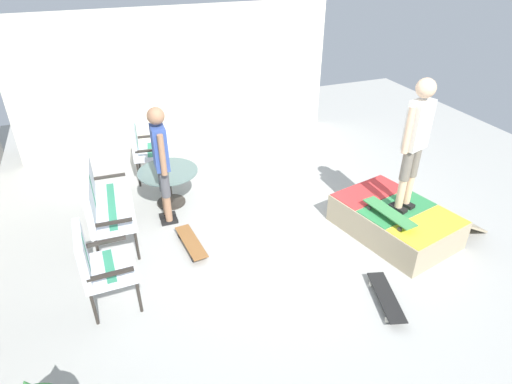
% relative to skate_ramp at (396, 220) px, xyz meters
% --- Properties ---
extents(ground_plane, '(12.00, 12.00, 0.10)m').
position_rel_skate_ramp_xyz_m(ground_plane, '(0.41, 1.53, -0.26)').
color(ground_plane, '#A8A8A3').
extents(house_facade, '(0.23, 6.00, 2.55)m').
position_rel_skate_ramp_xyz_m(house_facade, '(4.20, 2.02, 1.06)').
color(house_facade, silver).
rests_on(house_facade, ground_plane).
extents(skate_ramp, '(1.86, 1.94, 0.43)m').
position_rel_skate_ramp_xyz_m(skate_ramp, '(0.00, 0.00, 0.00)').
color(skate_ramp, tan).
rests_on(skate_ramp, ground_plane).
extents(patio_bench, '(1.27, 0.61, 1.02)m').
position_rel_skate_ramp_xyz_m(patio_bench, '(1.30, 3.77, 0.40)').
color(patio_bench, '#2D2823').
rests_on(patio_bench, ground_plane).
extents(patio_chair_near_house, '(0.69, 0.63, 1.02)m').
position_rel_skate_ramp_xyz_m(patio_chair_near_house, '(2.87, 3.00, 0.40)').
color(patio_chair_near_house, '#2D2823').
rests_on(patio_chair_near_house, ground_plane).
extents(patio_chair_by_wall, '(0.63, 0.57, 1.02)m').
position_rel_skate_ramp_xyz_m(patio_chair_by_wall, '(0.04, 3.90, 0.40)').
color(patio_chair_by_wall, '#2D2823').
rests_on(patio_chair_by_wall, ground_plane).
extents(patio_table, '(0.90, 0.90, 0.57)m').
position_rel_skate_ramp_xyz_m(patio_table, '(1.91, 2.78, 0.19)').
color(patio_table, '#2D2823').
rests_on(patio_table, ground_plane).
extents(person_watching, '(0.48, 0.25, 1.73)m').
position_rel_skate_ramp_xyz_m(person_watching, '(1.46, 2.91, 0.80)').
color(person_watching, black).
rests_on(person_watching, ground_plane).
extents(person_skater, '(0.31, 0.46, 1.78)m').
position_rel_skate_ramp_xyz_m(person_skater, '(-0.03, -0.02, 1.26)').
color(person_skater, black).
rests_on(person_skater, skate_ramp).
extents(skateboard_by_bench, '(0.82, 0.28, 0.10)m').
position_rel_skate_ramp_xyz_m(skateboard_by_bench, '(0.70, 2.75, -0.13)').
color(skateboard_by_bench, brown).
rests_on(skateboard_by_bench, ground_plane).
extents(skateboard_spare, '(0.82, 0.42, 0.10)m').
position_rel_skate_ramp_xyz_m(skateboard_spare, '(-1.10, 0.93, -0.13)').
color(skateboard_spare, black).
rests_on(skateboard_spare, ground_plane).
extents(skateboard_on_ramp, '(0.82, 0.31, 0.10)m').
position_rel_skate_ramp_xyz_m(skateboard_on_ramp, '(-0.18, 0.30, 0.30)').
color(skateboard_on_ramp, '#3F8C4C').
rests_on(skateboard_on_ramp, skate_ramp).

